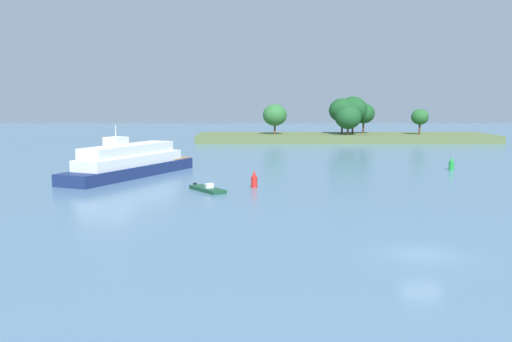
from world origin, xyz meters
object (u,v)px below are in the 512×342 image
object	(u,v)px
white_riverboat	(130,162)
fishing_skiff	(207,189)
channel_buoy_red	(254,180)
channel_buoy_green	(452,164)

from	to	relation	value
white_riverboat	fishing_skiff	size ratio (longest dim) A/B	4.16
white_riverboat	channel_buoy_red	xyz separation A→B (m)	(15.57, -9.59, -0.92)
channel_buoy_green	white_riverboat	bearing A→B (deg)	-171.42
white_riverboat	channel_buoy_red	bearing A→B (deg)	-31.62
fishing_skiff	channel_buoy_green	size ratio (longest dim) A/B	2.85
channel_buoy_red	channel_buoy_green	world-z (taller)	same
channel_buoy_green	channel_buoy_red	bearing A→B (deg)	-149.23
fishing_skiff	white_riverboat	bearing A→B (deg)	130.96
fishing_skiff	channel_buoy_green	distance (m)	36.85
fishing_skiff	channel_buoy_red	xyz separation A→B (m)	(4.93, 2.67, 0.60)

